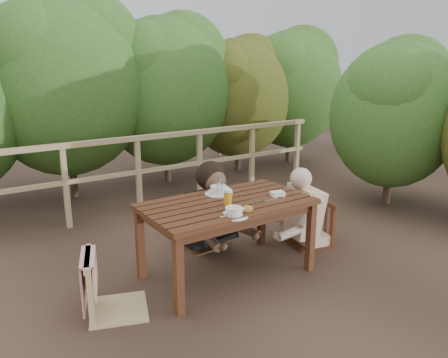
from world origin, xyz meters
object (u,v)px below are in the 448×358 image
diner_right (313,180)px  tumbler (256,203)px  chair_far (202,203)px  woman (200,180)px  bottle (220,189)px  soup_far (219,190)px  soup_near (234,212)px  beer_glass (228,198)px  chair_left (115,256)px  table (227,239)px  chair_right (310,204)px  butter_tub (277,194)px  bread_roll (247,209)px

diner_right → tumbler: diner_right is taller
chair_far → woman: 0.25m
diner_right → tumbler: 1.07m
bottle → tumbler: size_ratio=3.23×
soup_far → tumbler: (0.08, -0.47, -0.01)m
chair_far → soup_far: chair_far is taller
chair_far → diner_right: diner_right is taller
chair_far → woman: (0.00, 0.02, 0.25)m
soup_near → bottle: bearing=72.0°
diner_right → beer_glass: bearing=109.1°
chair_left → diner_right: size_ratio=0.67×
chair_left → tumbler: chair_left is taller
table → tumbler: (0.14, -0.23, 0.38)m
woman → soup_far: woman is taller
beer_glass → bottle: bottle is taller
soup_near → chair_right: bearing=18.3°
soup_far → beer_glass: 0.33m
woman → butter_tub: woman is taller
soup_near → tumbler: soup_near is taller
tumbler → bread_roll: bearing=-151.9°
chair_far → soup_near: (-0.31, -1.03, 0.26)m
diner_right → beer_glass: diner_right is taller
butter_tub → soup_far: bearing=152.8°
chair_right → woman: size_ratio=0.61×
chair_left → tumbler: size_ratio=13.66×
tumbler → chair_right: bearing=18.5°
soup_near → butter_tub: soup_near is taller
diner_right → bread_roll: size_ratio=12.50×
chair_left → tumbler: bearing=-79.8°
woman → butter_tub: 0.91m
chair_left → table: bearing=-68.9°
soup_far → butter_tub: size_ratio=2.12×
soup_near → bread_roll: soup_near is taller
table → soup_far: bearing=74.1°
chair_far → soup_near: chair_far is taller
chair_right → tumbler: chair_right is taller
chair_right → bread_roll: bearing=-59.1°
chair_right → butter_tub: chair_right is taller
chair_far → beer_glass: (-0.19, -0.77, 0.29)m
table → butter_tub: 0.62m
chair_left → soup_far: bearing=-57.1°
chair_right → tumbler: bearing=-60.5°
soup_far → bread_roll: bearing=-98.1°
beer_glass → chair_left: bearing=178.1°
chair_right → table: bearing=-73.8°
soup_near → tumbler: 0.31m
diner_right → tumbler: (-1.02, -0.33, 0.03)m
soup_far → soup_near: bearing=-111.4°
table → chair_right: (1.13, 0.10, 0.09)m
diner_right → soup_near: diner_right is taller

